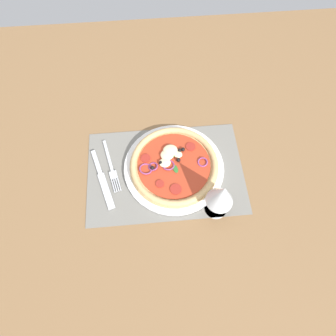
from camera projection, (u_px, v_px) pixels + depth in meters
ground_plane at (165, 173)px, 84.00cm from camera, size 190.00×140.00×2.40cm
placemat at (165, 171)px, 82.74cm from camera, size 46.30×30.50×0.40cm
plate at (174, 167)px, 82.55cm from camera, size 29.73×29.73×1.04cm
pizza at (174, 165)px, 81.14cm from camera, size 26.13×26.13×2.61cm
fork at (112, 168)px, 82.78cm from camera, size 5.72×17.85×0.44cm
knife at (102, 179)px, 81.15cm from camera, size 7.49×19.59×0.62cm
wine_glass at (222, 196)px, 68.91cm from camera, size 7.20×7.20×14.90cm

